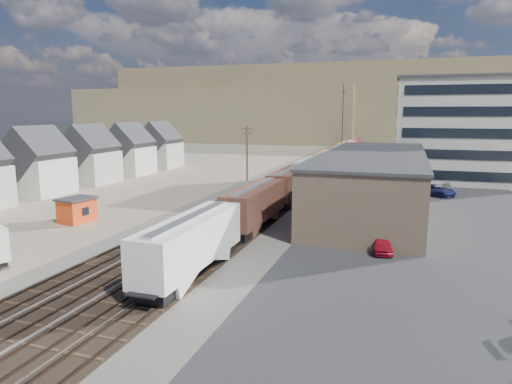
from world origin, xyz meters
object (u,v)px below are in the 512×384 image
(utility_pole_north, at_px, (247,152))
(parked_car_red, at_px, (382,245))
(maintenance_shed, at_px, (77,210))
(parked_car_blue, at_px, (436,190))
(freight_train, at_px, (320,165))

(utility_pole_north, height_order, parked_car_red, utility_pole_north)
(maintenance_shed, height_order, parked_car_blue, maintenance_shed)
(maintenance_shed, relative_size, parked_car_red, 1.01)
(freight_train, xyz_separation_m, utility_pole_north, (-12.30, -5.55, 2.50))
(freight_train, bearing_deg, maintenance_shed, -115.99)
(freight_train, distance_m, parked_car_blue, 22.41)
(parked_car_red, bearing_deg, freight_train, 97.55)
(parked_car_red, distance_m, parked_car_blue, 32.01)
(parked_car_red, xyz_separation_m, parked_car_blue, (6.11, 31.42, 0.11))
(maintenance_shed, bearing_deg, parked_car_blue, 37.63)
(parked_car_red, bearing_deg, maintenance_shed, 168.59)
(maintenance_shed, distance_m, parked_car_red, 33.65)
(freight_train, relative_size, utility_pole_north, 11.97)
(parked_car_red, bearing_deg, utility_pole_north, 114.96)
(maintenance_shed, distance_m, parked_car_blue, 50.19)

